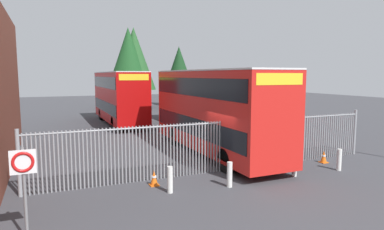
{
  "coord_description": "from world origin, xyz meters",
  "views": [
    {
      "loc": [
        -7.24,
        -12.6,
        4.15
      ],
      "look_at": [
        0.0,
        4.0,
        2.0
      ],
      "focal_mm": 31.6,
      "sensor_mm": 36.0,
      "label": 1
    }
  ],
  "objects_px": {
    "double_decker_bus_behind_fence_left": "(206,97)",
    "bollard_near_right": "(294,165)",
    "double_decker_bus_behind_fence_right": "(119,95)",
    "speed_limit_sign_post": "(24,173)",
    "bollard_center_front": "(230,175)",
    "traffic_cone_mid_forecourt": "(324,157)",
    "double_decker_bus_near_gate": "(214,108)",
    "bollard_near_left": "(170,180)",
    "traffic_cone_by_gate": "(154,178)",
    "bollard_far_right": "(339,160)"
  },
  "relations": [
    {
      "from": "traffic_cone_by_gate",
      "to": "bollard_center_front",
      "type": "bearing_deg",
      "value": -26.98
    },
    {
      "from": "bollard_near_left",
      "to": "speed_limit_sign_post",
      "type": "xyz_separation_m",
      "value": [
        -4.48,
        -1.93,
        1.3
      ]
    },
    {
      "from": "bollard_near_right",
      "to": "bollard_far_right",
      "type": "height_order",
      "value": "same"
    },
    {
      "from": "double_decker_bus_near_gate",
      "to": "bollard_near_left",
      "type": "distance_m",
      "value": 6.63
    },
    {
      "from": "double_decker_bus_behind_fence_left",
      "to": "speed_limit_sign_post",
      "type": "bearing_deg",
      "value": -129.04
    },
    {
      "from": "bollard_near_left",
      "to": "bollard_near_right",
      "type": "xyz_separation_m",
      "value": [
        5.37,
        -0.18,
        0.0
      ]
    },
    {
      "from": "bollard_near_left",
      "to": "bollard_center_front",
      "type": "bearing_deg",
      "value": -7.66
    },
    {
      "from": "bollard_far_right",
      "to": "double_decker_bus_behind_fence_left",
      "type": "bearing_deg",
      "value": 89.63
    },
    {
      "from": "double_decker_bus_near_gate",
      "to": "bollard_center_front",
      "type": "bearing_deg",
      "value": -110.76
    },
    {
      "from": "traffic_cone_mid_forecourt",
      "to": "bollard_near_left",
      "type": "bearing_deg",
      "value": -173.17
    },
    {
      "from": "double_decker_bus_near_gate",
      "to": "double_decker_bus_behind_fence_right",
      "type": "bearing_deg",
      "value": 99.87
    },
    {
      "from": "bollard_center_front",
      "to": "traffic_cone_mid_forecourt",
      "type": "bearing_deg",
      "value": 12.24
    },
    {
      "from": "bollard_near_right",
      "to": "speed_limit_sign_post",
      "type": "bearing_deg",
      "value": -169.97
    },
    {
      "from": "bollard_center_front",
      "to": "traffic_cone_mid_forecourt",
      "type": "xyz_separation_m",
      "value": [
        5.86,
        1.27,
        -0.19
      ]
    },
    {
      "from": "double_decker_bus_behind_fence_right",
      "to": "traffic_cone_by_gate",
      "type": "xyz_separation_m",
      "value": [
        -2.16,
        -16.94,
        -2.13
      ]
    },
    {
      "from": "double_decker_bus_behind_fence_right",
      "to": "bollard_near_left",
      "type": "xyz_separation_m",
      "value": [
        -1.88,
        -17.93,
        -1.95
      ]
    },
    {
      "from": "bollard_near_left",
      "to": "speed_limit_sign_post",
      "type": "bearing_deg",
      "value": -156.73
    },
    {
      "from": "bollard_near_left",
      "to": "traffic_cone_mid_forecourt",
      "type": "height_order",
      "value": "bollard_near_left"
    },
    {
      "from": "double_decker_bus_behind_fence_left",
      "to": "traffic_cone_mid_forecourt",
      "type": "bearing_deg",
      "value": -88.66
    },
    {
      "from": "bollard_far_right",
      "to": "traffic_cone_by_gate",
      "type": "distance_m",
      "value": 8.12
    },
    {
      "from": "bollard_near_left",
      "to": "bollard_near_right",
      "type": "height_order",
      "value": "same"
    },
    {
      "from": "bollard_far_right",
      "to": "bollard_near_left",
      "type": "bearing_deg",
      "value": 177.83
    },
    {
      "from": "bollard_near_left",
      "to": "bollard_center_front",
      "type": "height_order",
      "value": "same"
    },
    {
      "from": "double_decker_bus_behind_fence_right",
      "to": "speed_limit_sign_post",
      "type": "height_order",
      "value": "double_decker_bus_behind_fence_right"
    },
    {
      "from": "double_decker_bus_behind_fence_right",
      "to": "traffic_cone_mid_forecourt",
      "type": "xyz_separation_m",
      "value": [
        6.23,
        -16.96,
        -2.13
      ]
    },
    {
      "from": "double_decker_bus_behind_fence_left",
      "to": "double_decker_bus_behind_fence_right",
      "type": "distance_m",
      "value": 7.57
    },
    {
      "from": "double_decker_bus_behind_fence_left",
      "to": "double_decker_bus_behind_fence_right",
      "type": "relative_size",
      "value": 1.0
    },
    {
      "from": "double_decker_bus_behind_fence_left",
      "to": "bollard_near_left",
      "type": "bearing_deg",
      "value": -120.57
    },
    {
      "from": "double_decker_bus_behind_fence_left",
      "to": "traffic_cone_by_gate",
      "type": "relative_size",
      "value": 18.32
    },
    {
      "from": "double_decker_bus_behind_fence_left",
      "to": "bollard_far_right",
      "type": "xyz_separation_m",
      "value": [
        -0.09,
        -13.53,
        -1.95
      ]
    },
    {
      "from": "double_decker_bus_behind_fence_left",
      "to": "bollard_center_front",
      "type": "xyz_separation_m",
      "value": [
        -5.57,
        -13.54,
        -1.95
      ]
    },
    {
      "from": "double_decker_bus_behind_fence_right",
      "to": "bollard_near_left",
      "type": "distance_m",
      "value": 18.13
    },
    {
      "from": "traffic_cone_by_gate",
      "to": "double_decker_bus_behind_fence_right",
      "type": "bearing_deg",
      "value": 82.73
    },
    {
      "from": "bollard_center_front",
      "to": "bollard_near_right",
      "type": "height_order",
      "value": "same"
    },
    {
      "from": "double_decker_bus_near_gate",
      "to": "bollard_near_left",
      "type": "bearing_deg",
      "value": -131.12
    },
    {
      "from": "double_decker_bus_behind_fence_left",
      "to": "speed_limit_sign_post",
      "type": "relative_size",
      "value": 4.5
    },
    {
      "from": "double_decker_bus_behind_fence_right",
      "to": "bollard_center_front",
      "type": "distance_m",
      "value": 18.34
    },
    {
      "from": "double_decker_bus_behind_fence_right",
      "to": "bollard_far_right",
      "type": "height_order",
      "value": "double_decker_bus_behind_fence_right"
    },
    {
      "from": "double_decker_bus_behind_fence_right",
      "to": "bollard_far_right",
      "type": "bearing_deg",
      "value": -72.19
    },
    {
      "from": "double_decker_bus_behind_fence_left",
      "to": "bollard_near_right",
      "type": "height_order",
      "value": "double_decker_bus_behind_fence_left"
    },
    {
      "from": "bollard_near_left",
      "to": "traffic_cone_by_gate",
      "type": "relative_size",
      "value": 1.61
    },
    {
      "from": "double_decker_bus_near_gate",
      "to": "bollard_near_right",
      "type": "height_order",
      "value": "double_decker_bus_near_gate"
    },
    {
      "from": "speed_limit_sign_post",
      "to": "double_decker_bus_behind_fence_left",
      "type": "bearing_deg",
      "value": 50.96
    },
    {
      "from": "double_decker_bus_near_gate",
      "to": "speed_limit_sign_post",
      "type": "distance_m",
      "value": 10.95
    },
    {
      "from": "double_decker_bus_near_gate",
      "to": "bollard_center_front",
      "type": "distance_m",
      "value": 5.76
    },
    {
      "from": "traffic_cone_by_gate",
      "to": "traffic_cone_mid_forecourt",
      "type": "distance_m",
      "value": 8.39
    },
    {
      "from": "bollard_near_left",
      "to": "bollard_near_right",
      "type": "relative_size",
      "value": 1.0
    },
    {
      "from": "bollard_far_right",
      "to": "traffic_cone_by_gate",
      "type": "height_order",
      "value": "bollard_far_right"
    },
    {
      "from": "bollard_near_right",
      "to": "bollard_far_right",
      "type": "bearing_deg",
      "value": -2.66
    },
    {
      "from": "traffic_cone_by_gate",
      "to": "speed_limit_sign_post",
      "type": "bearing_deg",
      "value": -145.23
    }
  ]
}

